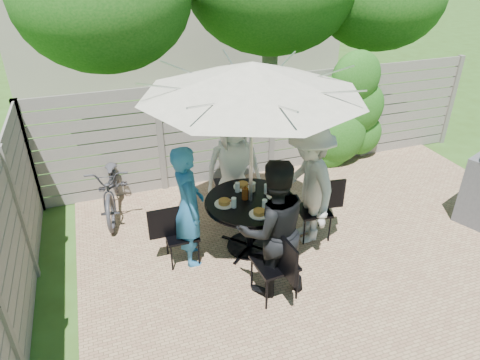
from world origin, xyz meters
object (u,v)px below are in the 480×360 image
object	(u,v)px
chair_left	(181,245)
plate_left	(224,203)
chair_back	(231,195)
coffee_cup	(253,187)
plate_right	(276,195)
bicycle	(113,185)
umbrella	(252,78)
person_left	(189,207)
person_back	(233,167)
plate_front	(259,213)
chair_front	(275,276)
glass_back	(237,187)
person_front	(273,229)
glass_left	(234,203)
plate_back	(243,186)
syrup_jug	(245,194)
person_right	(308,184)
glass_front	(265,204)
glass_right	(266,189)
chair_right	(314,220)

from	to	relation	value
chair_left	plate_left	size ratio (longest dim) A/B	3.32
chair_back	coffee_cup	distance (m)	0.93
chair_left	plate_right	size ratio (longest dim) A/B	3.32
bicycle	umbrella	bearing A→B (deg)	-35.62
person_left	coffee_cup	bearing A→B (deg)	-76.69
person_back	plate_left	xyz separation A→B (m)	(-0.40, -0.81, -0.05)
plate_front	bicycle	xyz separation A→B (m)	(-1.67, 2.00, -0.36)
person_left	chair_front	bearing A→B (deg)	-139.27
umbrella	glass_back	distance (m)	1.59
chair_back	chair_left	size ratio (longest dim) A/B	1.16
person_front	glass_left	world-z (taller)	person_front
plate_back	syrup_jug	world-z (taller)	syrup_jug
chair_back	syrup_jug	bearing A→B (deg)	-1.48
chair_back	plate_front	world-z (taller)	chair_back
chair_back	glass_left	size ratio (longest dim) A/B	7.17
person_front	plate_back	xyz separation A→B (m)	(0.06, 1.19, -0.07)
person_front	syrup_jug	distance (m)	0.88
person_left	person_front	distance (m)	1.17
person_left	glass_back	world-z (taller)	person_left
person_front	person_left	bearing A→B (deg)	-45.00
umbrella	person_back	size ratio (longest dim) A/B	1.63
glass_left	bicycle	world-z (taller)	glass_left
chair_back	chair_left	bearing A→B (deg)	-42.63
coffee_cup	umbrella	bearing A→B (deg)	-117.23
chair_front	plate_front	bearing A→B (deg)	-6.98
coffee_cup	person_right	bearing A→B (deg)	-19.55
glass_front	syrup_jug	world-z (taller)	syrup_jug
umbrella	person_right	size ratio (longest dim) A/B	1.58
person_left	plate_right	bearing A→B (deg)	-90.00
person_front	plate_front	size ratio (longest dim) A/B	6.80
syrup_jug	coffee_cup	bearing A→B (deg)	43.95
person_front	glass_right	distance (m)	0.97
glass_back	coffee_cup	world-z (taller)	glass_back
plate_left	glass_back	size ratio (longest dim) A/B	1.86
person_back	umbrella	bearing A→B (deg)	-90.00
chair_back	chair_left	xyz separation A→B (m)	(-1.01, -0.92, -0.04)
glass_back	glass_front	xyz separation A→B (m)	(0.18, -0.53, 0.00)
person_front	plate_right	size ratio (longest dim) A/B	6.80
person_front	syrup_jug	bearing A→B (deg)	-86.10
glass_left	coffee_cup	size ratio (longest dim) A/B	1.17
glass_left	umbrella	bearing A→B (deg)	19.22
umbrella	plate_right	size ratio (longest dim) A/B	10.87
glass_back	glass_front	bearing A→B (deg)	-70.78
person_front	glass_right	size ratio (longest dim) A/B	12.63
person_back	glass_back	bearing A→B (deg)	-100.42
chair_left	person_right	distance (m)	1.90
glass_front	plate_back	bearing A→B (deg)	96.83
chair_back	coffee_cup	bearing A→B (deg)	9.88
person_back	glass_front	world-z (taller)	person_back
chair_left	chair_right	size ratio (longest dim) A/B	0.95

